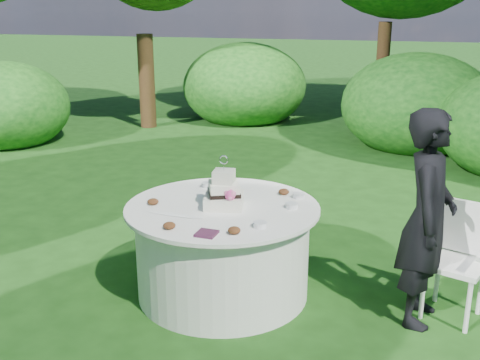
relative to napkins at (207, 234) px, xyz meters
name	(u,v)px	position (x,y,z in m)	size (l,w,h in m)	color
ground	(223,292)	(-0.12, 0.60, -0.78)	(80.00, 80.00, 0.00)	#163C10
napkins	(207,234)	(0.00, 0.00, 0.00)	(0.14, 0.14, 0.02)	#4C203A
feather_plume	(175,215)	(-0.38, 0.27, 0.00)	(0.48, 0.07, 0.01)	white
guest	(427,219)	(1.44, 0.72, 0.03)	(0.59, 0.39, 1.63)	black
table	(223,249)	(-0.12, 0.60, -0.39)	(1.56, 1.56, 0.77)	white
cake	(224,193)	(-0.09, 0.59, 0.10)	(0.37, 0.37, 0.42)	silver
chair	(460,251)	(1.70, 0.90, -0.26)	(0.52, 0.52, 0.89)	white
votives	(263,202)	(0.18, 0.75, 0.01)	(0.94, 0.86, 0.04)	silver
petal_cups	(211,211)	(-0.12, 0.39, 0.02)	(1.01, 1.11, 0.05)	#562D16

